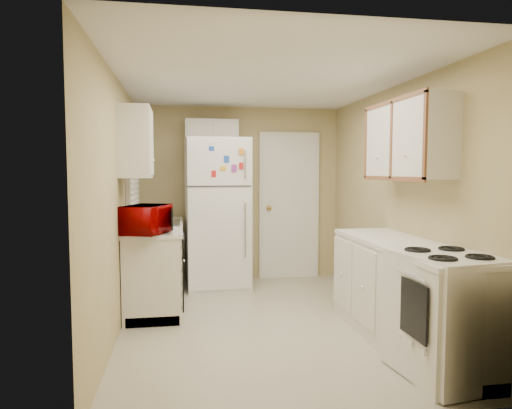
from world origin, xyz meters
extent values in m
plane|color=beige|center=(0.00, 0.00, 0.00)|extent=(3.80, 3.80, 0.00)
plane|color=white|center=(0.00, 0.00, 2.40)|extent=(3.80, 3.80, 0.00)
plane|color=tan|center=(-1.40, 0.00, 1.20)|extent=(3.80, 3.80, 0.00)
plane|color=tan|center=(1.40, 0.00, 1.20)|extent=(3.80, 3.80, 0.00)
plane|color=tan|center=(0.00, 1.90, 1.20)|extent=(2.80, 2.80, 0.00)
plane|color=tan|center=(0.00, -1.90, 1.20)|extent=(2.80, 2.80, 0.00)
cube|color=silver|center=(-1.10, 0.90, 0.45)|extent=(0.60, 1.80, 0.90)
cube|color=black|center=(-0.81, 0.30, 0.49)|extent=(0.03, 0.58, 0.72)
cube|color=gray|center=(-1.10, 1.05, 0.86)|extent=(0.54, 0.74, 0.16)
imported|color=#930001|center=(-1.15, 0.14, 1.05)|extent=(0.58, 0.44, 0.34)
imported|color=white|center=(-1.12, 1.46, 1.00)|extent=(0.09, 0.09, 0.19)
cube|color=silver|center=(-1.36, 1.05, 1.60)|extent=(0.10, 0.98, 1.08)
cube|color=silver|center=(-1.25, 0.22, 1.80)|extent=(0.30, 0.45, 0.70)
cube|color=white|center=(-0.36, 1.51, 0.97)|extent=(0.83, 0.81, 1.93)
cube|color=silver|center=(-0.40, 1.75, 2.00)|extent=(0.70, 0.30, 0.40)
cube|color=white|center=(0.70, 1.86, 1.02)|extent=(0.86, 0.06, 2.08)
cube|color=silver|center=(1.10, -0.80, 0.45)|extent=(0.60, 2.00, 0.90)
cube|color=white|center=(1.10, -1.42, 0.45)|extent=(0.70, 0.82, 0.91)
cube|color=silver|center=(1.25, -0.50, 1.80)|extent=(0.30, 1.20, 0.70)
camera|label=1|loc=(-0.81, -4.43, 1.52)|focal=32.00mm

